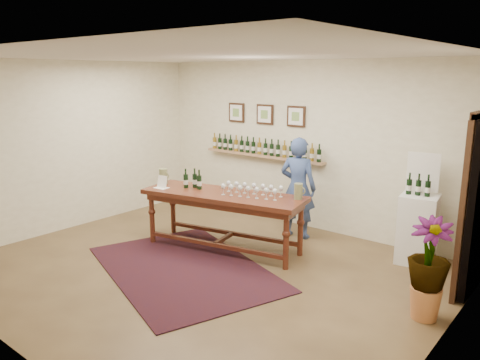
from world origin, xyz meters
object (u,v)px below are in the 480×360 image
Objects in this scene: display_pedestal at (417,229)px; potted_plant at (428,269)px; tasting_table at (223,202)px; person at (298,188)px.

potted_plant is at bearing -67.58° from display_pedestal.
display_pedestal is at bearing 16.53° from tasting_table.
person is (-1.86, -0.15, 0.33)m from display_pedestal.
potted_plant is (3.03, -0.18, -0.17)m from tasting_table.
display_pedestal is 1.62m from potted_plant.
tasting_table is 2.64× the size of display_pedestal.
potted_plant reaches higher than tasting_table.
display_pedestal reaches higher than tasting_table.
tasting_table is 3.04m from potted_plant.
person is at bearing 52.38° from tasting_table.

